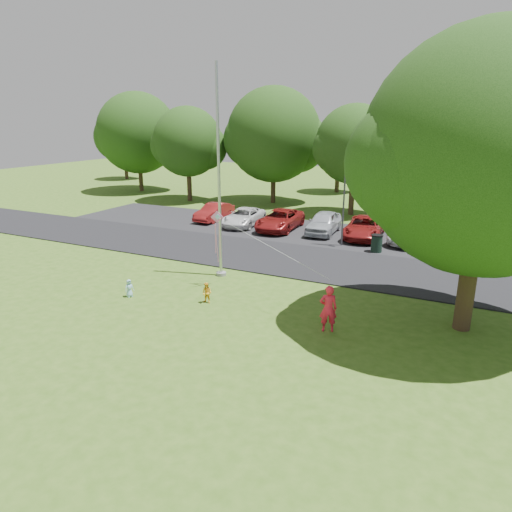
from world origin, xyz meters
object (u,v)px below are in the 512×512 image
at_px(big_tree, 482,159).
at_px(child_blue, 129,288).
at_px(trash_can, 377,244).
at_px(kite, 220,228).
at_px(street_lamp, 348,196).
at_px(child_yellow, 207,293).
at_px(woman, 328,309).
at_px(flagpole, 219,193).

relative_size(big_tree, child_blue, 13.24).
distance_m(trash_can, child_blue, 14.40).
height_order(trash_can, kite, kite).
height_order(street_lamp, child_yellow, street_lamp).
distance_m(street_lamp, trash_can, 3.34).
bearing_deg(street_lamp, woman, -79.05).
bearing_deg(kite, big_tree, -22.72).
relative_size(big_tree, woman, 5.96).
relative_size(trash_can, woman, 0.61).
bearing_deg(child_yellow, trash_can, 66.79).
bearing_deg(trash_can, kite, -121.17).
bearing_deg(big_tree, child_blue, -167.80).
distance_m(flagpole, child_blue, 6.10).
distance_m(child_yellow, kite, 3.14).
xyz_separation_m(big_tree, child_yellow, (-9.77, -1.98, -5.79)).
bearing_deg(child_yellow, street_lamp, 76.93).
bearing_deg(street_lamp, flagpole, -118.68).
xyz_separation_m(street_lamp, trash_can, (2.03, -0.54, -2.60)).
bearing_deg(child_yellow, flagpole, 111.66).
height_order(street_lamp, kite, street_lamp).
xyz_separation_m(big_tree, child_blue, (-13.23, -2.86, -5.85)).
height_order(trash_can, child_blue, trash_can).
height_order(flagpole, street_lamp, flagpole).
relative_size(flagpole, child_yellow, 11.00).
bearing_deg(street_lamp, big_tree, -55.07).
xyz_separation_m(trash_can, child_blue, (-8.34, -11.74, -0.14)).
bearing_deg(child_yellow, big_tree, 12.46).
bearing_deg(child_yellow, kite, 104.54).
bearing_deg(child_blue, big_tree, -52.68).
height_order(woman, child_blue, woman).
distance_m(flagpole, big_tree, 11.34).
xyz_separation_m(child_yellow, kite, (-0.48, 1.99, 2.37)).
distance_m(flagpole, kite, 2.10).
bearing_deg(woman, child_blue, -19.10).
xyz_separation_m(street_lamp, woman, (2.56, -11.74, -2.25)).
bearing_deg(street_lamp, child_yellow, -105.43).
distance_m(trash_can, kite, 10.61).
height_order(big_tree, child_yellow, big_tree).
xyz_separation_m(trash_can, woman, (0.53, -11.20, 0.35)).
bearing_deg(woman, street_lamp, -100.29).
distance_m(street_lamp, kite, 9.99).
xyz_separation_m(flagpole, woman, (6.70, -3.73, -3.27)).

